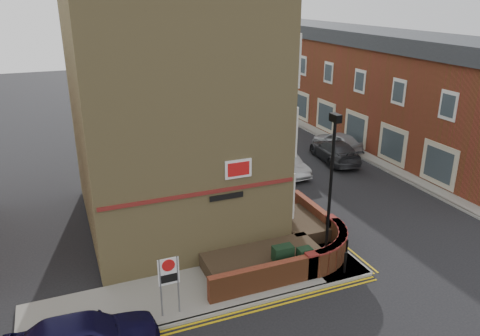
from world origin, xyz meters
name	(u,v)px	position (x,y,z in m)	size (l,w,h in m)	color
ground	(305,292)	(0.00, 0.00, 0.00)	(120.00, 120.00, 0.00)	black
pavement_corner	(204,289)	(-3.50, 1.50, 0.06)	(13.00, 3.00, 0.12)	gray
pavement_main	(215,155)	(2.00, 16.00, 0.06)	(2.00, 32.00, 0.12)	gray
pavement_far	(374,149)	(13.00, 13.00, 0.06)	(4.00, 40.00, 0.12)	gray
kerb_side	(217,313)	(-3.50, 0.00, 0.06)	(13.00, 0.15, 0.12)	gray
kerb_main_near	(229,153)	(3.00, 16.00, 0.06)	(0.15, 32.00, 0.12)	gray
kerb_main_far	(351,152)	(11.00, 13.00, 0.06)	(0.15, 40.00, 0.12)	gray
yellow_lines_side	(219,319)	(-3.50, -0.25, 0.01)	(13.00, 0.28, 0.01)	gold
yellow_lines_main	(232,154)	(3.25, 16.00, 0.01)	(0.28, 32.00, 0.01)	gold
corner_building	(170,93)	(-2.84, 8.00, 6.23)	(8.95, 10.40, 13.60)	#A08A55
garden_wall	(275,259)	(0.00, 2.50, 0.00)	(6.80, 6.00, 1.20)	brown
lamppost	(330,192)	(1.60, 1.20, 3.34)	(0.25, 0.50, 6.30)	black
utility_cabinet_large	(283,260)	(-0.30, 1.30, 0.72)	(0.80, 0.45, 1.20)	black
utility_cabinet_small	(304,260)	(0.50, 1.00, 0.67)	(0.55, 0.40, 1.10)	black
bollard_near	(345,263)	(2.00, 0.40, 0.57)	(0.11, 0.11, 0.90)	black
bollard_far	(346,250)	(2.60, 1.20, 0.57)	(0.11, 0.11, 0.90)	black
zone_sign	(169,276)	(-5.00, 0.50, 1.64)	(0.72, 0.07, 2.20)	slate
far_terrace	(363,83)	(14.50, 17.00, 4.04)	(5.40, 30.40, 8.00)	brown
far_terrace_cream	(254,52)	(14.50, 38.00, 4.05)	(5.40, 12.40, 8.00)	beige
tree_near	(224,94)	(2.00, 14.05, 4.70)	(3.64, 3.65, 6.70)	#382B1E
tree_mid	(188,67)	(2.00, 22.05, 5.20)	(4.03, 4.03, 7.42)	#382B1E
tree_far	(163,58)	(2.00, 30.05, 4.91)	(3.81, 3.81, 7.00)	#382B1E
traffic_light_assembly	(183,91)	(2.40, 25.00, 2.78)	(0.20, 0.16, 4.20)	black
silver_car_near	(286,164)	(5.00, 11.22, 0.64)	(1.36, 3.90, 1.28)	#9DA1A4
red_car_main	(221,127)	(4.17, 20.71, 0.64)	(2.12, 4.59, 1.28)	maroon
grey_car_far	(335,151)	(9.04, 12.08, 0.70)	(1.98, 4.86, 1.41)	#2E3034
silver_car_far	(337,141)	(10.50, 14.00, 0.66)	(1.57, 3.89, 1.33)	#AAACB2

